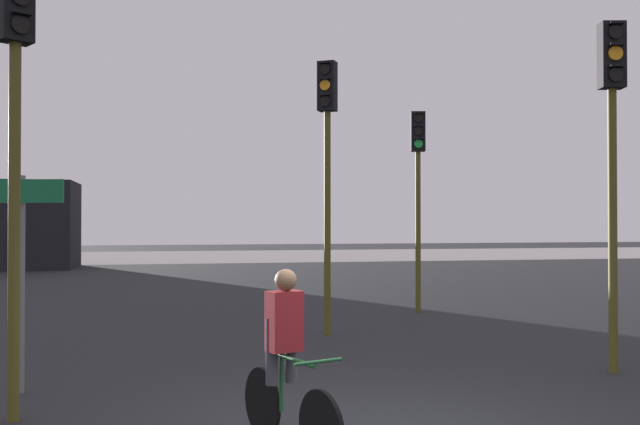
% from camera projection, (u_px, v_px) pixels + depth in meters
% --- Properties ---
extents(water_strip, '(80.00, 16.00, 0.01)m').
position_uv_depth(water_strip, '(200.00, 256.00, 43.08)').
color(water_strip, gray).
rests_on(water_strip, ground).
extents(traffic_light_far_right, '(0.37, 0.39, 4.56)m').
position_uv_depth(traffic_light_far_right, '(418.00, 173.00, 16.17)').
color(traffic_light_far_right, '#4C4719').
rests_on(traffic_light_far_right, ground).
extents(traffic_light_center, '(0.40, 0.42, 4.96)m').
position_uv_depth(traffic_light_center, '(327.00, 146.00, 12.91)').
color(traffic_light_center, '#4C4719').
rests_on(traffic_light_center, ground).
extents(traffic_light_near_left, '(0.40, 0.42, 4.80)m').
position_uv_depth(traffic_light_near_left, '(15.00, 99.00, 7.34)').
color(traffic_light_near_left, '#4C4719').
rests_on(traffic_light_near_left, ground).
extents(traffic_light_near_right, '(0.36, 0.38, 4.76)m').
position_uv_depth(traffic_light_near_right, '(612.00, 130.00, 9.68)').
color(traffic_light_near_right, '#4C4719').
rests_on(traffic_light_near_right, ground).
extents(direction_sign_post, '(1.05, 0.38, 2.60)m').
position_uv_depth(direction_sign_post, '(21.00, 251.00, 8.50)').
color(direction_sign_post, slate).
rests_on(direction_sign_post, ground).
extents(cyclist, '(0.69, 1.62, 1.62)m').
position_uv_depth(cyclist, '(286.00, 359.00, 6.36)').
color(cyclist, black).
rests_on(cyclist, ground).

